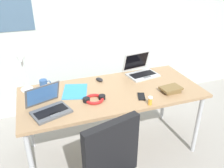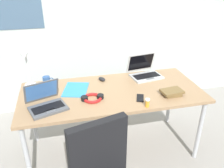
# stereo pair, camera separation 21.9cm
# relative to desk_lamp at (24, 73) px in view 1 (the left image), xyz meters

# --- Properties ---
(ground_plane) EXTENTS (12.00, 12.00, 0.00)m
(ground_plane) POSITION_rel_desk_lamp_xyz_m (0.80, -0.28, -0.94)
(ground_plane) COLOR gray
(wall_back) EXTENTS (6.00, 0.13, 2.60)m
(wall_back) POSITION_rel_desk_lamp_xyz_m (0.80, 0.82, 0.36)
(wall_back) COLOR #B2BCB7
(wall_back) RESTS_ON ground_plane
(desk) EXTENTS (1.80, 0.80, 0.74)m
(desk) POSITION_rel_desk_lamp_xyz_m (0.80, -0.28, -0.25)
(desk) COLOR #9E7A56
(desk) RESTS_ON ground_plane
(desk_lamp) EXTENTS (0.12, 0.18, 0.40)m
(desk_lamp) POSITION_rel_desk_lamp_xyz_m (0.00, 0.00, 0.00)
(desk_lamp) COLOR white
(desk_lamp) RESTS_ON desk
(laptop_mid_desk) EXTENTS (0.38, 0.34, 0.24)m
(laptop_mid_desk) POSITION_rel_desk_lamp_xyz_m (1.24, -0.01, -0.15)
(laptop_mid_desk) COLOR #B7BABC
(laptop_mid_desk) RESTS_ON desk
(laptop_front_left) EXTENTS (0.38, 0.37, 0.22)m
(laptop_front_left) POSITION_rel_desk_lamp_xyz_m (0.17, -0.43, -0.15)
(laptop_front_left) COLOR #515459
(laptop_front_left) RESTS_ON desk
(computer_mouse) EXTENTS (0.09, 0.11, 0.03)m
(computer_mouse) POSITION_rel_desk_lamp_xyz_m (0.75, -0.01, -0.18)
(computer_mouse) COLOR black
(computer_mouse) RESTS_ON desk
(cell_phone) EXTENTS (0.11, 0.15, 0.01)m
(cell_phone) POSITION_rel_desk_lamp_xyz_m (1.03, -0.48, -0.19)
(cell_phone) COLOR black
(cell_phone) RESTS_ON desk
(headphones) EXTENTS (0.21, 0.18, 0.04)m
(headphones) POSITION_rel_desk_lamp_xyz_m (0.59, -0.39, -0.18)
(headphones) COLOR red
(headphones) RESTS_ON desk
(pill_bottle) EXTENTS (0.04, 0.04, 0.08)m
(pill_bottle) POSITION_rel_desk_lamp_xyz_m (1.04, -0.63, -0.16)
(pill_bottle) COLOR gold
(pill_bottle) RESTS_ON desk
(book_stack) EXTENTS (0.22, 0.16, 0.05)m
(book_stack) POSITION_rel_desk_lamp_xyz_m (1.35, -0.48, -0.17)
(book_stack) COLOR brown
(book_stack) RESTS_ON desk
(paper_folder_front_right) EXTENTS (0.31, 0.36, 0.01)m
(paper_folder_front_right) POSITION_rel_desk_lamp_xyz_m (0.45, -0.16, -0.19)
(paper_folder_front_right) COLOR #338CC6
(paper_folder_front_right) RESTS_ON desk
(coffee_mug) EXTENTS (0.11, 0.08, 0.09)m
(coffee_mug) POSITION_rel_desk_lamp_xyz_m (0.17, 0.03, -0.15)
(coffee_mug) COLOR #2D518C
(coffee_mug) RESTS_ON desk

